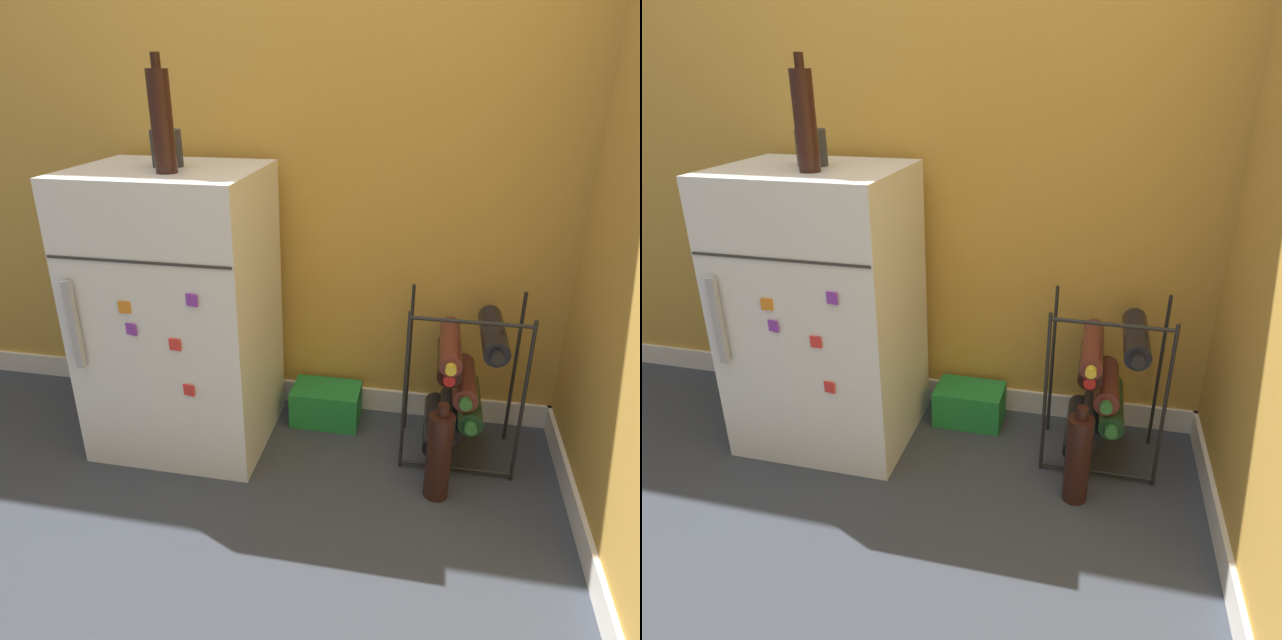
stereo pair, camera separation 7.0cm
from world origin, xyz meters
TOP-DOWN VIEW (x-y plane):
  - ground_plane at (0.00, 0.00)m, footprint 14.00×14.00m
  - wall_back at (0.00, 0.61)m, footprint 6.63×0.07m
  - mini_fridge at (-0.46, 0.30)m, footprint 0.57×0.50m
  - wine_rack at (0.46, 0.36)m, footprint 0.37×0.33m
  - soda_box at (-0.00, 0.47)m, footprint 0.25×0.16m
  - fridge_top_cup at (-0.47, 0.32)m, footprint 0.09×0.09m
  - fridge_top_bottle at (-0.42, 0.22)m, footprint 0.06×0.06m
  - loose_bottle_floor at (0.41, 0.12)m, footprint 0.08×0.08m

SIDE VIEW (x-z plane):
  - ground_plane at x=0.00m, z-range 0.00..0.00m
  - soda_box at x=0.00m, z-range 0.00..0.14m
  - loose_bottle_floor at x=0.41m, z-range -0.02..0.31m
  - wine_rack at x=0.46m, z-range 0.00..0.56m
  - mini_fridge at x=-0.46m, z-range 0.00..0.95m
  - fridge_top_cup at x=-0.47m, z-range 0.95..1.05m
  - fridge_top_bottle at x=-0.42m, z-range 0.93..1.25m
  - wall_back at x=0.00m, z-range -0.01..2.49m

